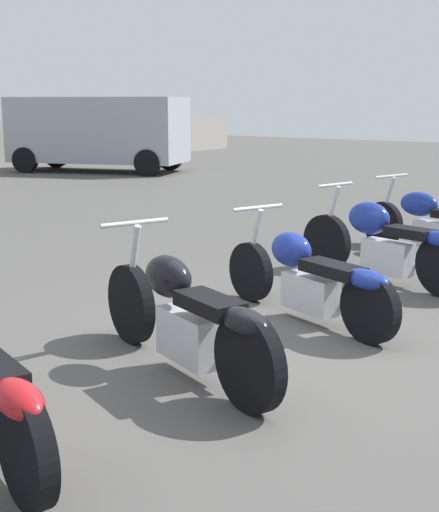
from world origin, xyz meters
The scene contains 6 objects.
ground_plane centered at (0.00, 0.00, 0.00)m, with size 60.00×60.00×0.00m, color #514F4C.
motorcycle_slot_2 centered at (-0.90, 0.10, 0.42)m, with size 0.90×2.13×1.00m.
motorcycle_slot_3 centered at (0.71, 0.05, 0.39)m, with size 0.87×2.05×0.94m.
motorcycle_slot_4 centered at (2.37, 0.11, 0.44)m, with size 0.73×2.16×1.01m.
motorcycle_slot_5 centered at (4.07, 0.23, 0.41)m, with size 0.80×2.03×0.96m.
parked_van centered at (9.38, 11.87, 1.14)m, with size 3.54×5.15×2.04m.
Camera 1 is at (-4.55, -2.96, 1.88)m, focal length 50.00 mm.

